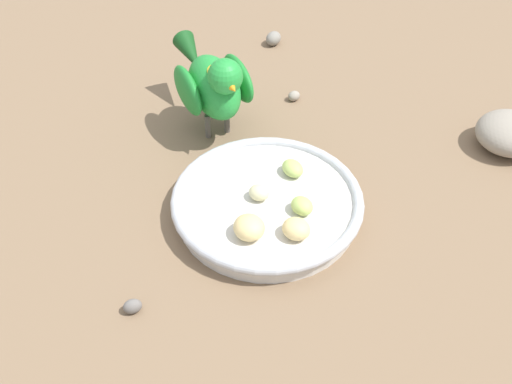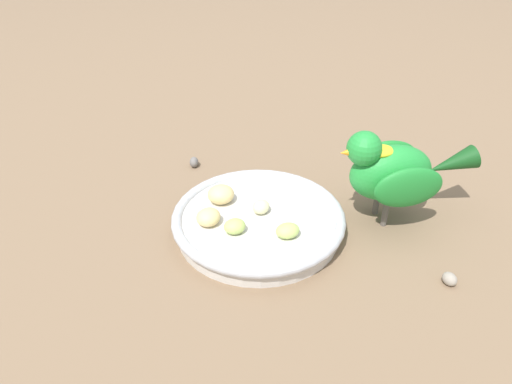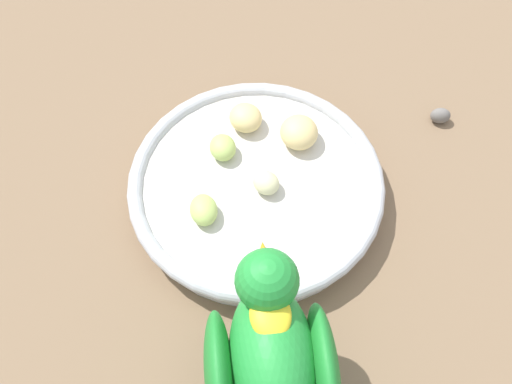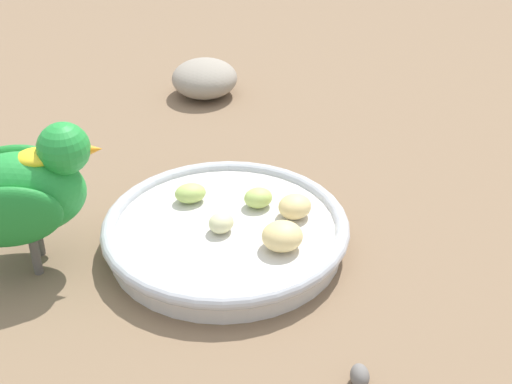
{
  "view_description": "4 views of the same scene",
  "coord_description": "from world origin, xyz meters",
  "px_view_note": "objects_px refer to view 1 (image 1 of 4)",
  "views": [
    {
      "loc": [
        0.02,
        0.48,
        0.51
      ],
      "look_at": [
        -0.01,
        0.01,
        0.06
      ],
      "focal_mm": 40.96,
      "sensor_mm": 36.0,
      "label": 1
    },
    {
      "loc": [
        -0.53,
        -0.1,
        0.4
      ],
      "look_at": [
        -0.04,
        -0.01,
        0.07
      ],
      "focal_mm": 33.37,
      "sensor_mm": 36.0,
      "label": 2
    },
    {
      "loc": [
        0.06,
        -0.33,
        0.55
      ],
      "look_at": [
        -0.02,
        -0.04,
        0.06
      ],
      "focal_mm": 48.49,
      "sensor_mm": 36.0,
      "label": 3
    },
    {
      "loc": [
        0.5,
        0.11,
        0.39
      ],
      "look_at": [
        -0.04,
        0.01,
        0.05
      ],
      "focal_mm": 49.04,
      "sensor_mm": 36.0,
      "label": 4
    }
  ],
  "objects_px": {
    "apple_piece_1": "(296,229)",
    "rock_large": "(510,133)",
    "apple_piece_4": "(251,227)",
    "apple_piece_3": "(259,193)",
    "apple_piece_0": "(302,206)",
    "pebble_1": "(133,306)",
    "apple_piece_2": "(293,168)",
    "feeding_bowl": "(267,203)",
    "parrot": "(213,83)",
    "pebble_0": "(294,96)",
    "pebble_2": "(273,38)"
  },
  "relations": [
    {
      "from": "apple_piece_2",
      "to": "rock_large",
      "type": "relative_size",
      "value": 0.33
    },
    {
      "from": "pebble_1",
      "to": "apple_piece_0",
      "type": "bearing_deg",
      "value": -149.8
    },
    {
      "from": "apple_piece_4",
      "to": "pebble_1",
      "type": "distance_m",
      "value": 0.15
    },
    {
      "from": "pebble_0",
      "to": "pebble_2",
      "type": "xyz_separation_m",
      "value": [
        0.02,
        -0.17,
        0.0
      ]
    },
    {
      "from": "apple_piece_2",
      "to": "pebble_1",
      "type": "relative_size",
      "value": 1.56
    },
    {
      "from": "apple_piece_0",
      "to": "pebble_2",
      "type": "xyz_separation_m",
      "value": [
        -0.01,
        -0.43,
        -0.02
      ]
    },
    {
      "from": "feeding_bowl",
      "to": "apple_piece_2",
      "type": "height_order",
      "value": "apple_piece_2"
    },
    {
      "from": "apple_piece_1",
      "to": "pebble_0",
      "type": "bearing_deg",
      "value": -96.4
    },
    {
      "from": "feeding_bowl",
      "to": "pebble_1",
      "type": "relative_size",
      "value": 11.76
    },
    {
      "from": "apple_piece_4",
      "to": "pebble_1",
      "type": "xyz_separation_m",
      "value": [
        0.13,
        0.08,
        -0.03
      ]
    },
    {
      "from": "apple_piece_3",
      "to": "pebble_1",
      "type": "distance_m",
      "value": 0.2
    },
    {
      "from": "pebble_1",
      "to": "pebble_0",
      "type": "bearing_deg",
      "value": -119.62
    },
    {
      "from": "apple_piece_4",
      "to": "apple_piece_2",
      "type": "bearing_deg",
      "value": -120.3
    },
    {
      "from": "apple_piece_3",
      "to": "apple_piece_4",
      "type": "distance_m",
      "value": 0.06
    },
    {
      "from": "apple_piece_2",
      "to": "apple_piece_4",
      "type": "height_order",
      "value": "apple_piece_4"
    },
    {
      "from": "feeding_bowl",
      "to": "apple_piece_4",
      "type": "xyz_separation_m",
      "value": [
        0.02,
        0.06,
        0.02
      ]
    },
    {
      "from": "feeding_bowl",
      "to": "pebble_2",
      "type": "bearing_deg",
      "value": -96.26
    },
    {
      "from": "feeding_bowl",
      "to": "apple_piece_1",
      "type": "relative_size",
      "value": 7.17
    },
    {
      "from": "apple_piece_0",
      "to": "rock_large",
      "type": "xyz_separation_m",
      "value": [
        -0.3,
        -0.13,
        -0.01
      ]
    },
    {
      "from": "apple_piece_1",
      "to": "apple_piece_3",
      "type": "relative_size",
      "value": 1.31
    },
    {
      "from": "apple_piece_1",
      "to": "apple_piece_2",
      "type": "height_order",
      "value": "apple_piece_1"
    },
    {
      "from": "apple_piece_4",
      "to": "pebble_1",
      "type": "relative_size",
      "value": 1.87
    },
    {
      "from": "apple_piece_0",
      "to": "rock_large",
      "type": "bearing_deg",
      "value": -156.84
    },
    {
      "from": "apple_piece_1",
      "to": "apple_piece_3",
      "type": "height_order",
      "value": "apple_piece_1"
    },
    {
      "from": "apple_piece_0",
      "to": "apple_piece_1",
      "type": "height_order",
      "value": "apple_piece_1"
    },
    {
      "from": "apple_piece_3",
      "to": "apple_piece_4",
      "type": "xyz_separation_m",
      "value": [
        0.01,
        0.06,
        0.0
      ]
    },
    {
      "from": "apple_piece_3",
      "to": "pebble_2",
      "type": "bearing_deg",
      "value": -97.64
    },
    {
      "from": "apple_piece_0",
      "to": "parrot",
      "type": "relative_size",
      "value": 0.15
    },
    {
      "from": "apple_piece_2",
      "to": "rock_large",
      "type": "height_order",
      "value": "rock_large"
    },
    {
      "from": "rock_large",
      "to": "pebble_0",
      "type": "relative_size",
      "value": 4.82
    },
    {
      "from": "apple_piece_2",
      "to": "apple_piece_4",
      "type": "distance_m",
      "value": 0.12
    },
    {
      "from": "apple_piece_0",
      "to": "apple_piece_3",
      "type": "bearing_deg",
      "value": -28.25
    },
    {
      "from": "rock_large",
      "to": "apple_piece_1",
      "type": "bearing_deg",
      "value": 27.99
    },
    {
      "from": "apple_piece_2",
      "to": "rock_large",
      "type": "xyz_separation_m",
      "value": [
        -0.3,
        -0.06,
        -0.01
      ]
    },
    {
      "from": "apple_piece_3",
      "to": "pebble_2",
      "type": "distance_m",
      "value": 0.41
    },
    {
      "from": "pebble_0",
      "to": "pebble_1",
      "type": "relative_size",
      "value": 0.97
    },
    {
      "from": "apple_piece_1",
      "to": "apple_piece_4",
      "type": "bearing_deg",
      "value": -4.7
    },
    {
      "from": "pebble_1",
      "to": "feeding_bowl",
      "type": "bearing_deg",
      "value": -138.4
    },
    {
      "from": "parrot",
      "to": "pebble_2",
      "type": "xyz_separation_m",
      "value": [
        -0.1,
        -0.24,
        -0.07
      ]
    },
    {
      "from": "apple_piece_3",
      "to": "rock_large",
      "type": "xyz_separation_m",
      "value": [
        -0.35,
        -0.1,
        -0.01
      ]
    },
    {
      "from": "apple_piece_2",
      "to": "pebble_1",
      "type": "distance_m",
      "value": 0.26
    },
    {
      "from": "apple_piece_3",
      "to": "apple_piece_4",
      "type": "bearing_deg",
      "value": 76.97
    },
    {
      "from": "pebble_1",
      "to": "pebble_2",
      "type": "relative_size",
      "value": 0.64
    },
    {
      "from": "apple_piece_4",
      "to": "feeding_bowl",
      "type": "bearing_deg",
      "value": -112.28
    },
    {
      "from": "apple_piece_1",
      "to": "apple_piece_4",
      "type": "xyz_separation_m",
      "value": [
        0.05,
        -0.0,
        0.0
      ]
    },
    {
      "from": "feeding_bowl",
      "to": "parrot",
      "type": "height_order",
      "value": "parrot"
    },
    {
      "from": "feeding_bowl",
      "to": "pebble_1",
      "type": "height_order",
      "value": "feeding_bowl"
    },
    {
      "from": "apple_piece_2",
      "to": "parrot",
      "type": "distance_m",
      "value": 0.17
    },
    {
      "from": "apple_piece_1",
      "to": "rock_large",
      "type": "xyz_separation_m",
      "value": [
        -0.31,
        -0.17,
        -0.01
      ]
    },
    {
      "from": "apple_piece_1",
      "to": "pebble_0",
      "type": "xyz_separation_m",
      "value": [
        -0.03,
        -0.3,
        -0.03
      ]
    }
  ]
}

